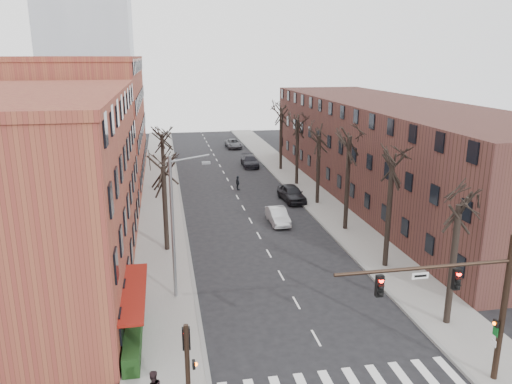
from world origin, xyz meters
TOP-DOWN VIEW (x-y plane):
  - sidewalk_left at (-8.00, 35.00)m, footprint 4.00×90.00m
  - sidewalk_right at (8.00, 35.00)m, footprint 4.00×90.00m
  - building_left_near at (-16.00, 15.00)m, footprint 12.00×26.00m
  - building_left_far at (-16.00, 44.00)m, footprint 12.00×28.00m
  - building_right at (16.00, 30.00)m, footprint 12.00×50.00m
  - awning_left at (-9.40, 6.00)m, footprint 1.20×7.00m
  - hedge at (-9.50, 5.00)m, footprint 0.80×6.00m
  - tree_right_a at (7.60, 4.00)m, footprint 5.20×5.20m
  - tree_right_b at (7.60, 12.00)m, footprint 5.20×5.20m
  - tree_right_c at (7.60, 20.00)m, footprint 5.20×5.20m
  - tree_right_d at (7.60, 28.00)m, footprint 5.20×5.20m
  - tree_right_e at (7.60, 36.00)m, footprint 5.20×5.20m
  - tree_right_f at (7.60, 44.00)m, footprint 5.20×5.20m
  - tree_left_a at (-7.60, 18.00)m, footprint 5.20×5.20m
  - tree_left_b at (-7.60, 34.00)m, footprint 5.20×5.20m
  - signal_mast_arm at (5.45, -1.00)m, footprint 8.14×0.30m
  - signal_pole_left at (-6.99, -0.95)m, footprint 0.47×0.44m
  - streetlight at (-7.03, 10.00)m, footprint 2.45×0.22m
  - silver_sedan at (2.27, 22.79)m, footprint 1.51×4.25m
  - parked_car_near at (5.30, 29.49)m, footprint 2.38×5.11m
  - parked_car_mid at (3.94, 46.75)m, footprint 2.22×5.13m
  - parked_car_far at (3.80, 61.30)m, footprint 2.43×5.10m
  - pedestrian_crossing at (0.50, 34.94)m, footprint 0.57×1.00m

SIDE VIEW (x-z plane):
  - awning_left at x=-9.40m, z-range -0.07..0.07m
  - tree_right_a at x=7.60m, z-range -5.00..5.00m
  - tree_right_b at x=7.60m, z-range -5.40..5.40m
  - tree_right_c at x=7.60m, z-range -5.80..5.80m
  - tree_right_d at x=7.60m, z-range -5.00..5.00m
  - tree_right_e at x=7.60m, z-range -5.40..5.40m
  - tree_right_f at x=7.60m, z-range -5.80..5.80m
  - tree_left_a at x=-7.60m, z-range -4.75..4.75m
  - tree_left_b at x=-7.60m, z-range -4.75..4.75m
  - sidewalk_left at x=-8.00m, z-range 0.00..0.15m
  - sidewalk_right at x=8.00m, z-range 0.00..0.15m
  - hedge at x=-9.50m, z-range 0.15..1.15m
  - silver_sedan at x=2.27m, z-range 0.00..1.40m
  - parked_car_far at x=3.80m, z-range 0.00..1.40m
  - parked_car_mid at x=3.94m, z-range 0.00..1.47m
  - pedestrian_crossing at x=0.50m, z-range 0.00..1.60m
  - parked_car_near at x=5.30m, z-range 0.00..1.69m
  - signal_pole_left at x=-6.99m, z-range 0.41..4.81m
  - signal_mast_arm at x=5.45m, z-range 0.80..8.00m
  - building_right at x=16.00m, z-range 0.00..10.00m
  - streetlight at x=-7.03m, z-range 0.50..9.53m
  - building_left_near at x=-16.00m, z-range 0.00..12.00m
  - building_left_far at x=-16.00m, z-range 0.00..14.00m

